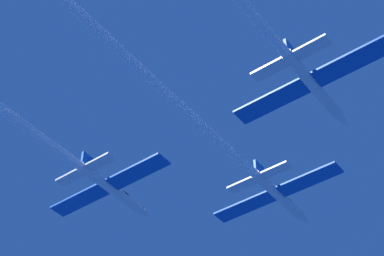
# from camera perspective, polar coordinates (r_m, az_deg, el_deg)

# --- Properties ---
(jet_lead) EXTENTS (18.17, 48.29, 3.01)m
(jet_lead) POSITION_cam_1_polar(r_m,az_deg,el_deg) (79.38, 2.77, -1.52)
(jet_lead) COLOR silver
(jet_left_wing) EXTENTS (18.17, 51.82, 3.01)m
(jet_left_wing) POSITION_cam_1_polar(r_m,az_deg,el_deg) (78.18, -13.66, -0.10)
(jet_left_wing) COLOR silver
(jet_right_wing) EXTENTS (18.17, 48.69, 3.01)m
(jet_right_wing) POSITION_cam_1_polar(r_m,az_deg,el_deg) (64.67, 4.84, 10.02)
(jet_right_wing) COLOR silver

